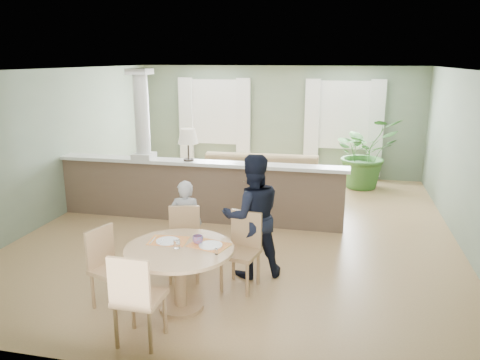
% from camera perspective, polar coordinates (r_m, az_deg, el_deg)
% --- Properties ---
extents(ground, '(8.00, 8.00, 0.00)m').
position_cam_1_polar(ground, '(8.22, 0.47, -5.84)').
color(ground, tan).
rests_on(ground, ground).
extents(room_shell, '(7.02, 8.02, 2.71)m').
position_cam_1_polar(room_shell, '(8.38, 1.21, 7.35)').
color(room_shell, gray).
rests_on(room_shell, ground).
extents(pony_wall, '(5.32, 0.38, 2.70)m').
position_cam_1_polar(pony_wall, '(8.43, -5.79, -0.33)').
color(pony_wall, brown).
rests_on(pony_wall, ground).
extents(sofa, '(3.18, 1.35, 0.92)m').
position_cam_1_polar(sofa, '(9.56, 2.17, -0.01)').
color(sofa, '#977952').
rests_on(sofa, ground).
extents(houseplant, '(1.89, 1.83, 1.61)m').
position_cam_1_polar(houseplant, '(10.94, 14.93, 3.23)').
color(houseplant, '#305E25').
rests_on(houseplant, ground).
extents(dining_table, '(1.26, 1.26, 0.86)m').
position_cam_1_polar(dining_table, '(5.54, -7.29, -9.65)').
color(dining_table, tan).
rests_on(dining_table, ground).
extents(chair_far_boy, '(0.53, 0.53, 0.96)m').
position_cam_1_polar(chair_far_boy, '(6.35, -6.81, -7.18)').
color(chair_far_boy, tan).
rests_on(chair_far_boy, ground).
extents(chair_far_man, '(0.52, 0.52, 0.98)m').
position_cam_1_polar(chair_far_man, '(6.04, 0.31, -8.09)').
color(chair_far_man, tan).
rests_on(chair_far_man, ground).
extents(chair_near, '(0.47, 0.47, 1.02)m').
position_cam_1_polar(chair_near, '(4.95, -12.58, -13.58)').
color(chair_near, tan).
rests_on(chair_near, ground).
extents(chair_side, '(0.55, 0.55, 0.95)m').
position_cam_1_polar(chair_side, '(5.81, -15.78, -9.79)').
color(chair_side, tan).
rests_on(chair_side, ground).
extents(child_person, '(0.50, 0.37, 1.25)m').
position_cam_1_polar(child_person, '(6.63, -6.61, -5.29)').
color(child_person, '#AAAAAF').
rests_on(child_person, ground).
extents(man_person, '(1.00, 0.91, 1.68)m').
position_cam_1_polar(man_person, '(6.24, 1.51, -4.40)').
color(man_person, black).
rests_on(man_person, ground).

